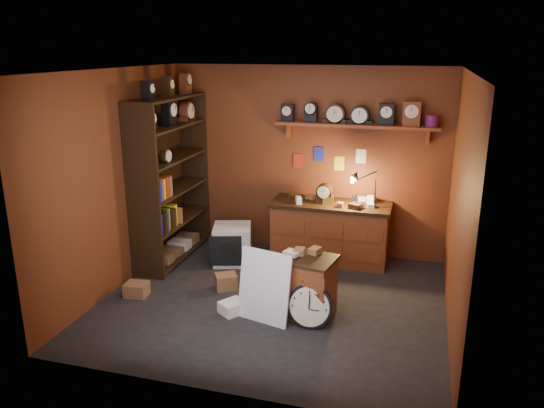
{
  "coord_description": "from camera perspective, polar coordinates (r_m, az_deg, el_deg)",
  "views": [
    {
      "loc": [
        1.57,
        -5.54,
        2.95
      ],
      "look_at": [
        -0.11,
        0.35,
        1.12
      ],
      "focal_mm": 35.0,
      "sensor_mm": 36.0,
      "label": 1
    }
  ],
  "objects": [
    {
      "name": "shelving_unit",
      "position": [
        7.53,
        -11.1,
        3.33
      ],
      "size": [
        0.47,
        1.6,
        2.58
      ],
      "color": "black",
      "rests_on": "ground"
    },
    {
      "name": "low_cabinet",
      "position": [
        6.04,
        3.76,
        -8.55
      ],
      "size": [
        0.69,
        0.61,
        0.78
      ],
      "rotation": [
        0.0,
        0.0,
        -0.18
      ],
      "color": "brown",
      "rests_on": "ground"
    },
    {
      "name": "floor_box_b",
      "position": [
        6.22,
        -4.28,
        -11.01
      ],
      "size": [
        0.34,
        0.35,
        0.14
      ],
      "primitive_type": "cube",
      "rotation": [
        0.0,
        0.0,
        -0.61
      ],
      "color": "white",
      "rests_on": "ground"
    },
    {
      "name": "workbench",
      "position": [
        7.53,
        6.27,
        -2.64
      ],
      "size": [
        1.66,
        0.66,
        1.36
      ],
      "color": "brown",
      "rests_on": "ground"
    },
    {
      "name": "mini_fridge",
      "position": [
        7.5,
        -4.3,
        -4.34
      ],
      "size": [
        0.64,
        0.66,
        0.54
      ],
      "rotation": [
        0.0,
        0.0,
        0.29
      ],
      "color": "silver",
      "rests_on": "ground"
    },
    {
      "name": "big_round_clock",
      "position": [
        5.86,
        4.1,
        -10.91
      ],
      "size": [
        0.5,
        0.16,
        0.5
      ],
      "color": "black",
      "rests_on": "ground"
    },
    {
      "name": "floor_box_c",
      "position": [
        6.77,
        -4.97,
        -8.32
      ],
      "size": [
        0.33,
        0.32,
        0.19
      ],
      "primitive_type": "cube",
      "rotation": [
        0.0,
        0.0,
        0.53
      ],
      "color": "brown",
      "rests_on": "ground"
    },
    {
      "name": "white_panel",
      "position": [
        6.09,
        -0.83,
        -12.3
      ],
      "size": [
        0.65,
        0.32,
        0.82
      ],
      "primitive_type": "cube",
      "rotation": [
        -0.17,
        0.0,
        -0.25
      ],
      "color": "silver",
      "rests_on": "ground"
    },
    {
      "name": "floor_box_a",
      "position": [
        6.79,
        -14.35,
        -8.89
      ],
      "size": [
        0.29,
        0.25,
        0.17
      ],
      "primitive_type": "cube",
      "rotation": [
        0.0,
        0.0,
        0.1
      ],
      "color": "brown",
      "rests_on": "ground"
    },
    {
      "name": "floor",
      "position": [
        6.48,
        0.06,
        -10.45
      ],
      "size": [
        4.0,
        4.0,
        0.0
      ],
      "primitive_type": "plane",
      "color": "black",
      "rests_on": "ground"
    },
    {
      "name": "room_shell",
      "position": [
        5.98,
        0.77,
        4.8
      ],
      "size": [
        4.02,
        3.62,
        2.71
      ],
      "color": "brown",
      "rests_on": "ground"
    }
  ]
}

